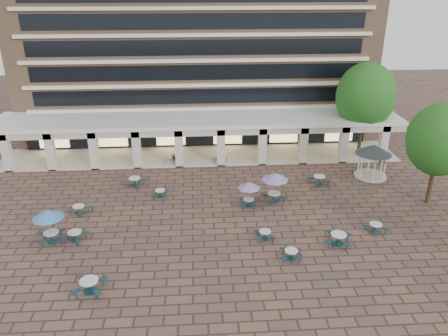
{
  "coord_description": "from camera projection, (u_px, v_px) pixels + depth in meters",
  "views": [
    {
      "loc": [
        -0.4,
        -28.82,
        17.74
      ],
      "look_at": [
        1.78,
        3.0,
        3.76
      ],
      "focal_mm": 35.0,
      "sensor_mm": 36.0,
      "label": 1
    }
  ],
  "objects": [
    {
      "name": "picnic_table_12",
      "position": [
        79.0,
        209.0,
        35.5
      ],
      "size": [
        1.97,
        1.97,
        0.71
      ],
      "rotation": [
        0.0,
        0.0,
        -0.43
      ],
      "color": "#163842",
      "rests_on": "ground"
    },
    {
      "name": "gazebo",
      "position": [
        373.0,
        153.0,
        41.4
      ],
      "size": [
        3.46,
        3.46,
        3.22
      ],
      "rotation": [
        0.0,
        0.0,
        0.34
      ],
      "color": "beige",
      "rests_on": "ground"
    },
    {
      "name": "retail_arcade",
      "position": [
        199.0,
        130.0,
        45.8
      ],
      "size": [
        42.0,
        6.6,
        4.4
      ],
      "color": "white",
      "rests_on": "ground"
    },
    {
      "name": "planter_right",
      "position": [
        220.0,
        158.0,
        45.2
      ],
      "size": [
        1.5,
        0.6,
        1.25
      ],
      "color": "gray",
      "rests_on": "ground"
    },
    {
      "name": "picnic_table_5",
      "position": [
        75.0,
        235.0,
        31.85
      ],
      "size": [
        2.0,
        2.0,
        0.75
      ],
      "rotation": [
        0.0,
        0.0,
        -0.31
      ],
      "color": "#163842",
      "rests_on": "ground"
    },
    {
      "name": "picnic_table_7",
      "position": [
        376.0,
        227.0,
        32.94
      ],
      "size": [
        1.92,
        1.92,
        0.7
      ],
      "rotation": [
        0.0,
        0.0,
        0.42
      ],
      "color": "#163842",
      "rests_on": "ground"
    },
    {
      "name": "picnic_table_9",
      "position": [
        135.0,
        181.0,
        40.26
      ],
      "size": [
        2.16,
        2.16,
        0.8
      ],
      "rotation": [
        0.0,
        0.0,
        -0.39
      ],
      "color": "#163842",
      "rests_on": "ground"
    },
    {
      "name": "picnic_table_10",
      "position": [
        265.0,
        234.0,
        32.08
      ],
      "size": [
        1.56,
        1.56,
        0.67
      ],
      "rotation": [
        0.0,
        0.0,
        0.06
      ],
      "color": "#163842",
      "rests_on": "ground"
    },
    {
      "name": "picnic_table_4",
      "position": [
        48.0,
        215.0,
        30.99
      ],
      "size": [
        2.26,
        2.26,
        2.61
      ],
      "rotation": [
        0.0,
        0.0,
        0.24
      ],
      "color": "#163842",
      "rests_on": "ground"
    },
    {
      "name": "tree_east_a",
      "position": [
        440.0,
        140.0,
        35.2
      ],
      "size": [
        5.23,
        5.23,
        8.72
      ],
      "color": "#42301A",
      "rests_on": "ground"
    },
    {
      "name": "picnic_table_3",
      "position": [
        338.0,
        238.0,
        31.4
      ],
      "size": [
        2.3,
        2.3,
        0.85
      ],
      "rotation": [
        0.0,
        0.0,
        -0.37
      ],
      "color": "#163842",
      "rests_on": "ground"
    },
    {
      "name": "planter_left",
      "position": [
        174.0,
        160.0,
        44.91
      ],
      "size": [
        1.5,
        0.77,
        1.22
      ],
      "color": "gray",
      "rests_on": "ground"
    },
    {
      "name": "picnic_table_2",
      "position": [
        291.0,
        254.0,
        29.8
      ],
      "size": [
        1.71,
        1.71,
        0.69
      ],
      "rotation": [
        0.0,
        0.0,
        -0.17
      ],
      "color": "#163842",
      "rests_on": "ground"
    },
    {
      "name": "picnic_table_8",
      "position": [
        160.0,
        193.0,
        38.23
      ],
      "size": [
        1.53,
        1.53,
        0.67
      ],
      "rotation": [
        0.0,
        0.0,
        -0.03
      ],
      "color": "#163842",
      "rests_on": "ground"
    },
    {
      "name": "picnic_table_13",
      "position": [
        319.0,
        179.0,
        40.59
      ],
      "size": [
        2.18,
        2.18,
        0.81
      ],
      "rotation": [
        0.0,
        0.0,
        0.34
      ],
      "color": "#163842",
      "rests_on": "ground"
    },
    {
      "name": "apartment_building",
      "position": [
        196.0,
        24.0,
        51.7
      ],
      "size": [
        40.0,
        15.5,
        25.2
      ],
      "color": "#A07B5A",
      "rests_on": "ground"
    },
    {
      "name": "picnic_table_6",
      "position": [
        249.0,
        186.0,
        36.08
      ],
      "size": [
        1.91,
        1.91,
        2.21
      ],
      "rotation": [
        0.0,
        0.0,
        -0.25
      ],
      "color": "#163842",
      "rests_on": "ground"
    },
    {
      "name": "picnic_table_11",
      "position": [
        275.0,
        178.0,
        36.68
      ],
      "size": [
        2.33,
        2.33,
        2.69
      ],
      "rotation": [
        0.0,
        0.0,
        0.37
      ],
      "color": "#163842",
      "rests_on": "ground"
    },
    {
      "name": "ground",
      "position": [
        204.0,
        229.0,
        33.49
      ],
      "size": [
        120.0,
        120.0,
        0.0
      ],
      "primitive_type": "plane",
      "color": "brown",
      "rests_on": "ground"
    },
    {
      "name": "tree_east_c",
      "position": [
        366.0,
        96.0,
        44.66
      ],
      "size": [
        6.02,
        6.02,
        10.02
      ],
      "color": "#42301A",
      "rests_on": "ground"
    },
    {
      "name": "picnic_table_1",
      "position": [
        89.0,
        285.0,
        26.61
      ],
      "size": [
        2.07,
        2.07,
        0.86
      ],
      "rotation": [
        0.0,
        0.0,
        -0.1
      ],
      "color": "#163842",
      "rests_on": "ground"
    }
  ]
}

